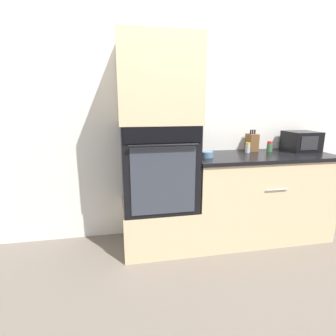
# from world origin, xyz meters

# --- Properties ---
(ground_plane) EXTENTS (12.00, 12.00, 0.00)m
(ground_plane) POSITION_xyz_m (0.00, 0.00, 0.00)
(ground_plane) COLOR #6B6056
(wall_back) EXTENTS (8.00, 0.05, 2.50)m
(wall_back) POSITION_xyz_m (0.00, 0.63, 1.25)
(wall_back) COLOR silver
(wall_back) RESTS_ON ground_plane
(oven_cabinet_base) EXTENTS (0.70, 0.60, 0.42)m
(oven_cabinet_base) POSITION_xyz_m (-0.35, 0.30, 0.21)
(oven_cabinet_base) COLOR beige
(oven_cabinet_base) RESTS_ON ground_plane
(wall_oven) EXTENTS (0.67, 0.64, 0.79)m
(wall_oven) POSITION_xyz_m (-0.35, 0.30, 0.82)
(wall_oven) COLOR black
(wall_oven) RESTS_ON oven_cabinet_base
(oven_cabinet_upper) EXTENTS (0.70, 0.60, 0.73)m
(oven_cabinet_upper) POSITION_xyz_m (-0.35, 0.30, 1.58)
(oven_cabinet_upper) COLOR beige
(oven_cabinet_upper) RESTS_ON wall_oven
(counter_unit) EXTENTS (1.45, 0.63, 0.89)m
(counter_unit) POSITION_xyz_m (0.71, 0.30, 0.45)
(counter_unit) COLOR beige
(counter_unit) RESTS_ON ground_plane
(microwave) EXTENTS (0.31, 0.31, 0.21)m
(microwave) POSITION_xyz_m (1.23, 0.41, 1.00)
(microwave) COLOR black
(microwave) RESTS_ON counter_unit
(knife_block) EXTENTS (0.10, 0.13, 0.23)m
(knife_block) POSITION_xyz_m (0.71, 0.51, 0.99)
(knife_block) COLOR brown
(knife_block) RESTS_ON counter_unit
(bowl) EXTENTS (0.12, 0.12, 0.05)m
(bowl) POSITION_xyz_m (0.12, 0.26, 0.92)
(bowl) COLOR #517599
(bowl) RESTS_ON counter_unit
(condiment_jar_near) EXTENTS (0.05, 0.05, 0.11)m
(condiment_jar_near) POSITION_xyz_m (0.61, 0.41, 0.95)
(condiment_jar_near) COLOR silver
(condiment_jar_near) RESTS_ON counter_unit
(condiment_jar_mid) EXTENTS (0.06, 0.06, 0.11)m
(condiment_jar_mid) POSITION_xyz_m (0.87, 0.42, 0.95)
(condiment_jar_mid) COLOR #427047
(condiment_jar_mid) RESTS_ON counter_unit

